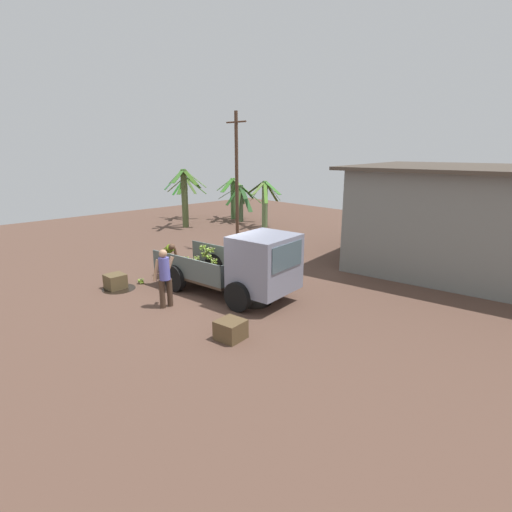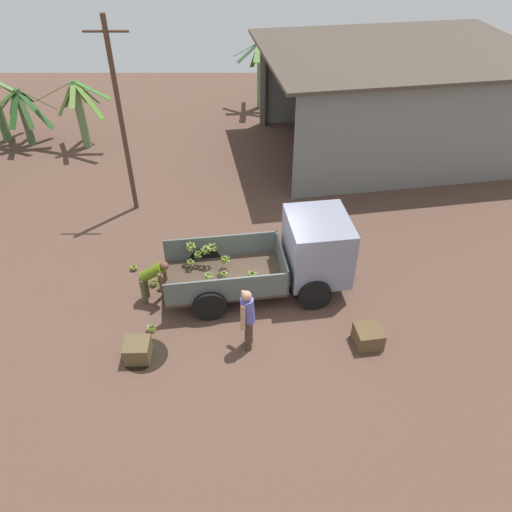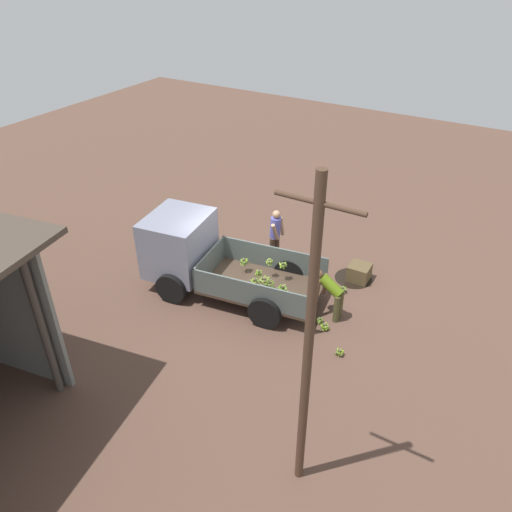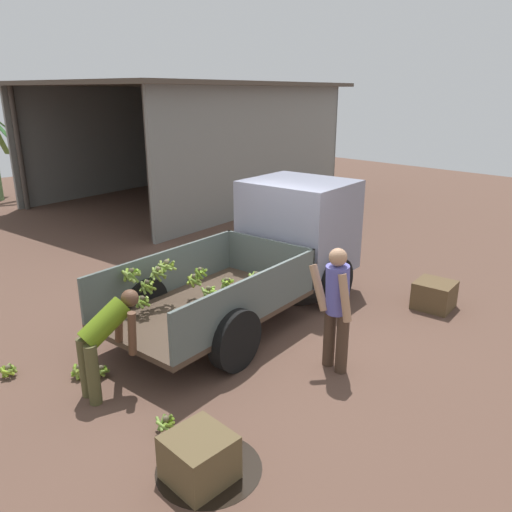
{
  "view_description": "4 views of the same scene",
  "coord_description": "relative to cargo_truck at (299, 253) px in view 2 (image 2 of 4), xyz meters",
  "views": [
    {
      "loc": [
        9.51,
        -7.09,
        4.43
      ],
      "look_at": [
        0.91,
        1.08,
        1.23
      ],
      "focal_mm": 28.0,
      "sensor_mm": 36.0,
      "label": 1
    },
    {
      "loc": [
        0.1,
        -9.53,
        9.0
      ],
      "look_at": [
        0.1,
        0.47,
        1.1
      ],
      "focal_mm": 35.0,
      "sensor_mm": 36.0,
      "label": 2
    },
    {
      "loc": [
        -5.99,
        9.6,
        8.27
      ],
      "look_at": [
        -0.7,
        0.6,
        1.55
      ],
      "focal_mm": 35.0,
      "sensor_mm": 36.0,
      "label": 3
    },
    {
      "loc": [
        -4.92,
        -5.11,
        3.55
      ],
      "look_at": [
        0.1,
        0.16,
        1.14
      ],
      "focal_mm": 35.0,
      "sensor_mm": 36.0,
      "label": 4
    }
  ],
  "objects": [
    {
      "name": "mud_patch_1",
      "position": [
        -3.7,
        -2.51,
        -1.07
      ],
      "size": [
        1.06,
        1.06,
        0.01
      ],
      "primitive_type": "cylinder",
      "color": "black",
      "rests_on": "ground"
    },
    {
      "name": "banana_bunch_on_ground_2",
      "position": [
        -3.89,
        -0.05,
        -0.97
      ],
      "size": [
        0.25,
        0.25,
        0.19
      ],
      "color": "brown",
      "rests_on": "ground"
    },
    {
      "name": "banana_bunch_on_ground_3",
      "position": [
        -3.67,
        -0.23,
        -0.98
      ],
      "size": [
        0.2,
        0.19,
        0.17
      ],
      "color": "brown",
      "rests_on": "ground"
    },
    {
      "name": "banana_palm_3",
      "position": [
        -10.22,
        8.56,
        0.18
      ],
      "size": [
        2.32,
        2.09,
        2.27
      ],
      "color": "#4B6342",
      "rests_on": "ground"
    },
    {
      "name": "wooden_crate_0",
      "position": [
        -3.84,
        -2.54,
        -0.84
      ],
      "size": [
        0.6,
        0.6,
        0.47
      ],
      "primitive_type": "cube",
      "rotation": [
        0.0,
        0.0,
        0.03
      ],
      "color": "brown",
      "rests_on": "ground"
    },
    {
      "name": "banana_palm_5",
      "position": [
        -7.91,
        8.37,
        0.36
      ],
      "size": [
        2.98,
        2.12,
        2.66
      ],
      "color": "#63814E",
      "rests_on": "ground"
    },
    {
      "name": "person_worker_loading",
      "position": [
        -3.76,
        -0.62,
        -0.32
      ],
      "size": [
        0.79,
        0.57,
        1.27
      ],
      "rotation": [
        0.0,
        0.0,
        -0.04
      ],
      "color": "#4B4828",
      "rests_on": "ground"
    },
    {
      "name": "ground",
      "position": [
        -1.22,
        -0.63,
        -1.08
      ],
      "size": [
        36.0,
        36.0,
        0.0
      ],
      "primitive_type": "plane",
      "color": "brown"
    },
    {
      "name": "banana_bunch_on_ground_0",
      "position": [
        -4.56,
        0.6,
        -0.97
      ],
      "size": [
        0.21,
        0.21,
        0.17
      ],
      "color": "brown",
      "rests_on": "ground"
    },
    {
      "name": "person_foreground_visitor",
      "position": [
        -1.32,
        -2.18,
        -0.13
      ],
      "size": [
        0.37,
        0.72,
        1.7
      ],
      "rotation": [
        0.0,
        0.0,
        3.03
      ],
      "color": "#433124",
      "rests_on": "ground"
    },
    {
      "name": "utility_pole",
      "position": [
        -5.1,
        3.84,
        2.01
      ],
      "size": [
        1.23,
        0.15,
        5.96
      ],
      "color": "#4C3426",
      "rests_on": "ground"
    },
    {
      "name": "banana_palm_2",
      "position": [
        -0.92,
        12.5,
        0.52
      ],
      "size": [
        2.47,
        2.27,
        2.94
      ],
      "color": "#618853",
      "rests_on": "ground"
    },
    {
      "name": "banana_bunch_on_ground_1",
      "position": [
        -3.68,
        -1.73,
        -0.97
      ],
      "size": [
        0.24,
        0.23,
        0.19
      ],
      "color": "brown",
      "rests_on": "ground"
    },
    {
      "name": "wooden_crate_1",
      "position": [
        1.52,
        -2.13,
        -0.84
      ],
      "size": [
        0.7,
        0.7,
        0.47
      ],
      "primitive_type": "cube",
      "rotation": [
        0.0,
        0.0,
        0.15
      ],
      "color": "brown",
      "rests_on": "ground"
    },
    {
      "name": "mud_patch_0",
      "position": [
        0.24,
        -0.13,
        -1.07
      ],
      "size": [
        1.0,
        1.0,
        0.01
      ],
      "primitive_type": "cylinder",
      "color": "black",
      "rests_on": "ground"
    },
    {
      "name": "warehouse_shed",
      "position": [
        4.54,
        8.34,
        1.69
      ],
      "size": [
        10.86,
        8.71,
        3.82
      ],
      "rotation": [
        0.0,
        0.0,
        0.17
      ],
      "color": "slate",
      "rests_on": "ground"
    },
    {
      "name": "cargo_truck",
      "position": [
        0.0,
        0.0,
        0.0
      ],
      "size": [
        4.93,
        2.58,
        2.05
      ],
      "rotation": [
        0.0,
        0.0,
        0.14
      ],
      "color": "#413125",
      "rests_on": "ground"
    }
  ]
}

